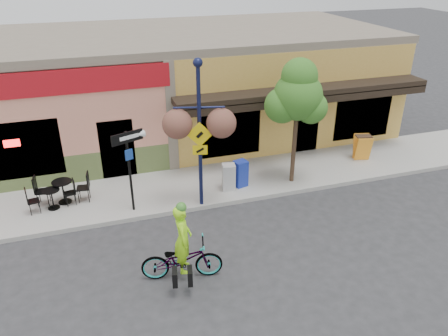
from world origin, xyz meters
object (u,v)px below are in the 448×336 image
building (175,84)px  bicycle (182,260)px  one_way_sign (130,172)px  cyclist_rider (183,247)px  newspaper_box_grey (229,177)px  newspaper_box_blue (241,173)px  street_tree (296,122)px  lamp_post (200,136)px

building → bicycle: (-2.05, -9.95, -1.71)m
one_way_sign → bicycle: bearing=-98.3°
cyclist_rider → newspaper_box_grey: cyclist_rider is taller
newspaper_box_blue → newspaper_box_grey: (-0.47, -0.11, -0.01)m
one_way_sign → street_tree: size_ratio=0.60×
building → cyclist_rider: bearing=-101.3°
street_tree → building: bearing=113.8°
cyclist_rider → one_way_sign: bearing=25.4°
bicycle → newspaper_box_blue: size_ratio=2.18×
building → one_way_sign: size_ratio=6.86×
building → newspaper_box_grey: bearing=-85.9°
cyclist_rider → one_way_sign: size_ratio=0.69×
newspaper_box_blue → bicycle: bearing=-141.8°
building → street_tree: 6.88m
cyclist_rider → lamp_post: (1.30, 3.10, 1.59)m
cyclist_rider → newspaper_box_grey: size_ratio=1.99×
cyclist_rider → newspaper_box_grey: 4.48m
newspaper_box_blue → street_tree: size_ratio=0.21×
building → street_tree: street_tree is taller
lamp_post → street_tree: size_ratio=1.07×
lamp_post → newspaper_box_grey: 2.31m
lamp_post → newspaper_box_blue: 2.60m
cyclist_rider → street_tree: (4.77, 3.65, 1.44)m
newspaper_box_grey → street_tree: (2.33, -0.09, 1.74)m
bicycle → street_tree: street_tree is taller
lamp_post → one_way_sign: size_ratio=1.78×
bicycle → street_tree: (4.82, 3.65, 1.82)m
lamp_post → newspaper_box_grey: bearing=43.9°
lamp_post → street_tree: 3.52m
lamp_post → newspaper_box_blue: (1.61, 0.76, -1.89)m
bicycle → one_way_sign: (-0.79, 3.41, 0.94)m
cyclist_rider → one_way_sign: one_way_sign is taller
newspaper_box_grey → cyclist_rider: bearing=-112.4°
newspaper_box_blue → newspaper_box_grey: 0.49m
bicycle → newspaper_box_blue: (2.96, 3.86, 0.08)m
newspaper_box_grey → one_way_sign: bearing=-163.6°
building → street_tree: bearing=-66.2°
one_way_sign → newspaper_box_grey: (3.28, 0.33, -0.86)m
bicycle → building: bearing=-0.0°
lamp_post → newspaper_box_grey: lamp_post is taller
building → one_way_sign: 7.17m
bicycle → one_way_sign: size_ratio=0.77×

